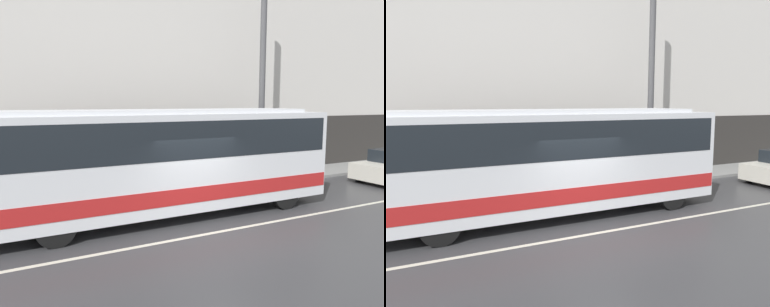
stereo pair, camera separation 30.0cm
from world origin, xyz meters
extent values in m
plane|color=#38383A|center=(0.00, 0.00, 0.00)|extent=(60.00, 60.00, 0.00)
cube|color=gray|center=(0.00, 5.17, 0.06)|extent=(60.00, 2.34, 0.12)
cube|color=silver|center=(0.00, 6.49, 5.57)|extent=(60.00, 0.30, 11.14)
cube|color=#2D2B28|center=(0.00, 6.32, 1.39)|extent=(60.00, 0.06, 2.78)
cube|color=beige|center=(0.00, 0.00, 0.00)|extent=(54.00, 0.14, 0.01)
cube|color=silver|center=(-0.59, 2.02, 1.76)|extent=(11.22, 2.49, 2.82)
cube|color=#B21E1E|center=(-0.59, 2.02, 0.90)|extent=(11.17, 2.51, 0.45)
cube|color=black|center=(-0.59, 2.02, 2.46)|extent=(10.89, 2.51, 1.07)
cube|color=orange|center=(4.97, 2.02, 2.98)|extent=(0.12, 1.86, 0.28)
cube|color=silver|center=(-0.59, 2.02, 3.23)|extent=(9.54, 2.11, 0.12)
cylinder|color=black|center=(3.42, 0.94, 0.49)|extent=(0.99, 0.28, 0.99)
cylinder|color=black|center=(3.42, 3.11, 0.49)|extent=(0.99, 0.28, 0.99)
cylinder|color=black|center=(-3.81, 0.94, 0.49)|extent=(0.99, 0.28, 0.99)
cylinder|color=black|center=(-3.81, 3.11, 0.49)|extent=(0.99, 0.28, 0.99)
cylinder|color=black|center=(9.45, 2.83, 0.32)|extent=(0.64, 0.20, 0.64)
cylinder|color=#4C4C4F|center=(5.10, 4.45, 4.52)|extent=(0.26, 0.26, 8.81)
cylinder|color=navy|center=(-1.68, 4.67, 0.80)|extent=(0.36, 0.36, 1.36)
sphere|color=tan|center=(-1.68, 4.67, 1.60)|extent=(0.25, 0.25, 0.25)
camera|label=1|loc=(-4.91, -8.35, 3.50)|focal=35.00mm
camera|label=2|loc=(-4.64, -8.49, 3.50)|focal=35.00mm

